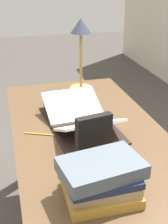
# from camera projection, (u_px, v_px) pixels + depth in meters

# --- Properties ---
(reading_desk) EXTENTS (1.40, 0.73, 0.74)m
(reading_desk) POSITION_uv_depth(u_px,v_px,m) (87.00, 146.00, 1.59)
(reading_desk) COLOR brown
(reading_desk) RESTS_ON ground_plane
(open_book) EXTENTS (0.55, 0.35, 0.11)m
(open_book) POSITION_uv_depth(u_px,v_px,m) (80.00, 119.00, 1.57)
(open_book) COLOR black
(open_book) RESTS_ON reading_desk
(book_stack_tall) EXTENTS (0.22, 0.30, 0.14)m
(book_stack_tall) POSITION_uv_depth(u_px,v_px,m) (101.00, 179.00, 1.07)
(book_stack_tall) COLOR #BC8933
(book_stack_tall) RESTS_ON reading_desk
(book_standing_upright) EXTENTS (0.06, 0.15, 0.21)m
(book_standing_upright) POSITION_uv_depth(u_px,v_px,m) (94.00, 140.00, 1.24)
(book_standing_upright) COLOR black
(book_standing_upright) RESTS_ON reading_desk
(reading_lamp) EXTENTS (0.14, 0.14, 0.45)m
(reading_lamp) POSITION_uv_depth(u_px,v_px,m) (81.00, 40.00, 1.91)
(reading_lamp) COLOR tan
(reading_lamp) RESTS_ON reading_desk
(coffee_mug) EXTENTS (0.09, 0.11, 0.09)m
(coffee_mug) POSITION_uv_depth(u_px,v_px,m) (53.00, 101.00, 1.76)
(coffee_mug) COLOR #335184
(coffee_mug) RESTS_ON reading_desk
(pencil) EXTENTS (0.07, 0.15, 0.01)m
(pencil) POSITION_uv_depth(u_px,v_px,m) (41.00, 134.00, 1.49)
(pencil) COLOR gold
(pencil) RESTS_ON reading_desk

